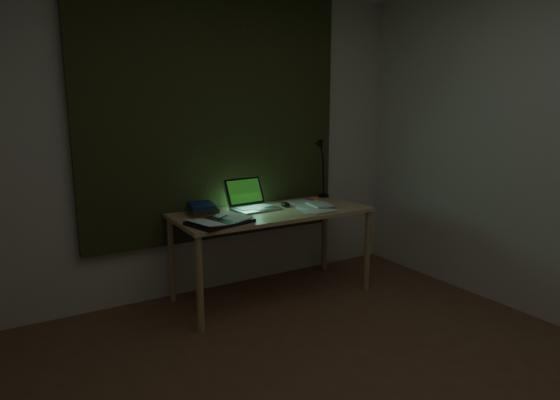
{
  "coord_description": "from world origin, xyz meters",
  "views": [
    {
      "loc": [
        -1.52,
        -1.57,
        1.52
      ],
      "look_at": [
        0.29,
        1.46,
        0.82
      ],
      "focal_mm": 30.0,
      "sensor_mm": 36.0,
      "label": 1
    }
  ],
  "objects_px": {
    "desk": "(272,254)",
    "open_textbook": "(220,221)",
    "book_stack": "(201,209)",
    "laptop": "(256,194)",
    "desk_lamp": "(324,169)",
    "loose_papers": "(313,205)"
  },
  "relations": [
    {
      "from": "book_stack",
      "to": "laptop",
      "type": "bearing_deg",
      "value": -6.44
    },
    {
      "from": "desk",
      "to": "book_stack",
      "type": "bearing_deg",
      "value": 164.86
    },
    {
      "from": "desk",
      "to": "open_textbook",
      "type": "relative_size",
      "value": 3.73
    },
    {
      "from": "desk",
      "to": "open_textbook",
      "type": "bearing_deg",
      "value": -161.9
    },
    {
      "from": "laptop",
      "to": "book_stack",
      "type": "height_order",
      "value": "laptop"
    },
    {
      "from": "book_stack",
      "to": "desk",
      "type": "bearing_deg",
      "value": -15.14
    },
    {
      "from": "book_stack",
      "to": "desk_lamp",
      "type": "bearing_deg",
      "value": 5.76
    },
    {
      "from": "laptop",
      "to": "desk",
      "type": "bearing_deg",
      "value": -51.31
    },
    {
      "from": "desk",
      "to": "desk_lamp",
      "type": "bearing_deg",
      "value": 21.25
    },
    {
      "from": "desk",
      "to": "loose_papers",
      "type": "distance_m",
      "value": 0.52
    },
    {
      "from": "laptop",
      "to": "loose_papers",
      "type": "relative_size",
      "value": 1.04
    },
    {
      "from": "desk",
      "to": "loose_papers",
      "type": "xyz_separation_m",
      "value": [
        0.37,
        -0.03,
        0.37
      ]
    },
    {
      "from": "open_textbook",
      "to": "desk_lamp",
      "type": "relative_size",
      "value": 0.81
    },
    {
      "from": "book_stack",
      "to": "desk_lamp",
      "type": "height_order",
      "value": "desk_lamp"
    },
    {
      "from": "book_stack",
      "to": "loose_papers",
      "type": "height_order",
      "value": "book_stack"
    },
    {
      "from": "open_textbook",
      "to": "laptop",
      "type": "bearing_deg",
      "value": 17.19
    },
    {
      "from": "laptop",
      "to": "book_stack",
      "type": "bearing_deg",
      "value": 167.42
    },
    {
      "from": "desk_lamp",
      "to": "laptop",
      "type": "bearing_deg",
      "value": 177.86
    },
    {
      "from": "laptop",
      "to": "book_stack",
      "type": "xyz_separation_m",
      "value": [
        -0.45,
        0.05,
        -0.08
      ]
    },
    {
      "from": "book_stack",
      "to": "desk_lamp",
      "type": "xyz_separation_m",
      "value": [
        1.25,
        0.13,
        0.21
      ]
    },
    {
      "from": "desk_lamp",
      "to": "book_stack",
      "type": "bearing_deg",
      "value": 171.16
    },
    {
      "from": "laptop",
      "to": "open_textbook",
      "type": "distance_m",
      "value": 0.52
    }
  ]
}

